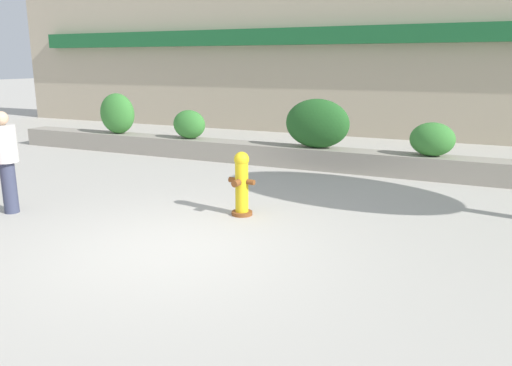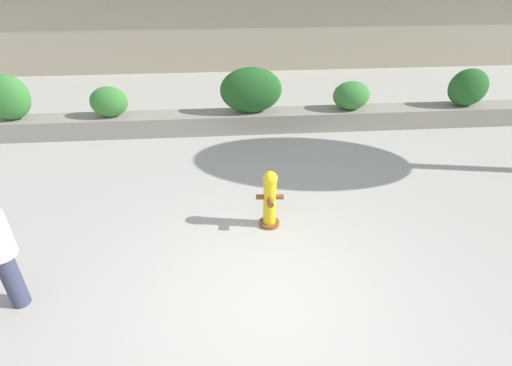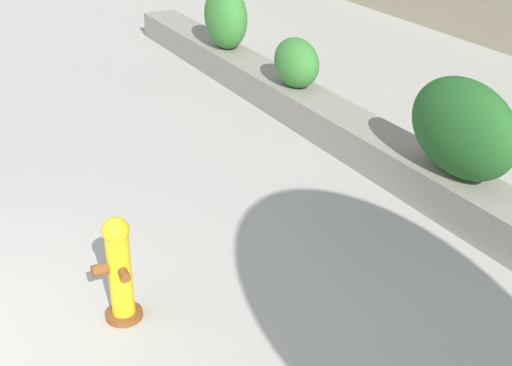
# 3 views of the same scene
# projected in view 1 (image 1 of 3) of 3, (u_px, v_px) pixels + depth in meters

# --- Properties ---
(ground_plane) EXTENTS (120.00, 120.00, 0.00)m
(ground_plane) POSITION_uv_depth(u_px,v_px,m) (170.00, 249.00, 6.87)
(ground_plane) COLOR #B2ADA3
(building_facade) EXTENTS (30.00, 1.36, 8.00)m
(building_facade) POSITION_uv_depth(u_px,v_px,m) (369.00, 16.00, 16.54)
(building_facade) COLOR tan
(building_facade) RESTS_ON ground
(planter_wall_low) EXTENTS (18.00, 0.70, 0.50)m
(planter_wall_low) POSITION_uv_depth(u_px,v_px,m) (309.00, 157.00, 12.12)
(planter_wall_low) COLOR gray
(planter_wall_low) RESTS_ON ground
(hedge_bush_0) EXTENTS (1.10, 0.67, 1.14)m
(hedge_bush_0) POSITION_uv_depth(u_px,v_px,m) (117.00, 114.00, 14.24)
(hedge_bush_0) COLOR #387F33
(hedge_bush_0) RESTS_ON planter_wall_low
(hedge_bush_1) EXTENTS (0.93, 0.59, 0.76)m
(hedge_bush_1) POSITION_uv_depth(u_px,v_px,m) (189.00, 124.00, 13.33)
(hedge_bush_1) COLOR #387F33
(hedge_bush_1) RESTS_ON planter_wall_low
(hedge_bush_2) EXTENTS (1.57, 0.70, 1.17)m
(hedge_bush_2) POSITION_uv_depth(u_px,v_px,m) (317.00, 123.00, 11.85)
(hedge_bush_2) COLOR #235B23
(hedge_bush_2) RESTS_ON planter_wall_low
(hedge_bush_3) EXTENTS (0.96, 0.67, 0.74)m
(hedge_bush_3) POSITION_uv_depth(u_px,v_px,m) (432.00, 139.00, 10.85)
(hedge_bush_3) COLOR #387F33
(hedge_bush_3) RESTS_ON planter_wall_low
(fire_hydrant) EXTENTS (0.48, 0.44, 1.08)m
(fire_hydrant) POSITION_uv_depth(u_px,v_px,m) (242.00, 183.00, 8.29)
(fire_hydrant) COLOR brown
(fire_hydrant) RESTS_ON ground
(pedestrian) EXTENTS (0.57, 0.57, 1.73)m
(pedestrian) POSITION_uv_depth(u_px,v_px,m) (6.00, 156.00, 8.32)
(pedestrian) COLOR #383D56
(pedestrian) RESTS_ON ground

